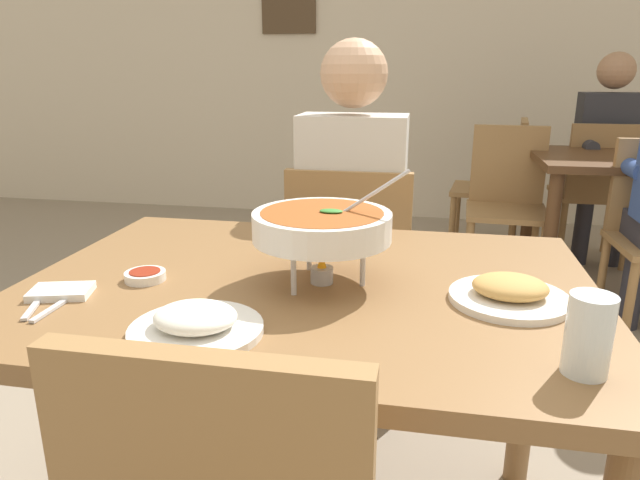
% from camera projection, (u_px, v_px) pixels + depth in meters
% --- Properties ---
extents(cafe_rear_partition, '(10.00, 0.10, 3.00)m').
position_uv_depth(cafe_rear_partition, '(403.00, 30.00, 4.48)').
color(cafe_rear_partition, beige).
rests_on(cafe_rear_partition, ground_plane).
extents(dining_table_main, '(1.25, 0.91, 0.76)m').
position_uv_depth(dining_table_main, '(308.00, 326.00, 1.30)').
color(dining_table_main, brown).
rests_on(dining_table_main, ground_plane).
extents(chair_diner_main, '(0.44, 0.44, 0.90)m').
position_uv_depth(chair_diner_main, '(351.00, 274.00, 2.04)').
color(chair_diner_main, olive).
rests_on(chair_diner_main, ground_plane).
extents(diner_main, '(0.40, 0.45, 1.31)m').
position_uv_depth(diner_main, '(353.00, 208.00, 2.00)').
color(diner_main, '#2D2D38').
rests_on(diner_main, ground_plane).
extents(curry_bowl, '(0.33, 0.30, 0.26)m').
position_uv_depth(curry_bowl, '(322.00, 226.00, 1.22)').
color(curry_bowl, silver).
rests_on(curry_bowl, dining_table_main).
extents(rice_plate, '(0.24, 0.24, 0.06)m').
position_uv_depth(rice_plate, '(196.00, 324.00, 1.01)').
color(rice_plate, white).
rests_on(rice_plate, dining_table_main).
extents(appetizer_plate, '(0.24, 0.24, 0.06)m').
position_uv_depth(appetizer_plate, '(510.00, 293.00, 1.15)').
color(appetizer_plate, white).
rests_on(appetizer_plate, dining_table_main).
extents(sauce_dish, '(0.09, 0.09, 0.02)m').
position_uv_depth(sauce_dish, '(145.00, 275.00, 1.27)').
color(sauce_dish, white).
rests_on(sauce_dish, dining_table_main).
extents(napkin_folded, '(0.14, 0.11, 0.02)m').
position_uv_depth(napkin_folded, '(61.00, 292.00, 1.18)').
color(napkin_folded, white).
rests_on(napkin_folded, dining_table_main).
extents(fork_utensil, '(0.07, 0.16, 0.01)m').
position_uv_depth(fork_utensil, '(37.00, 302.00, 1.14)').
color(fork_utensil, silver).
rests_on(fork_utensil, dining_table_main).
extents(spoon_utensil, '(0.01, 0.17, 0.01)m').
position_uv_depth(spoon_utensil, '(60.00, 304.00, 1.13)').
color(spoon_utensil, silver).
rests_on(spoon_utensil, dining_table_main).
extents(drink_glass, '(0.07, 0.07, 0.13)m').
position_uv_depth(drink_glass, '(588.00, 339.00, 0.87)').
color(drink_glass, silver).
rests_on(drink_glass, dining_table_main).
extents(dining_table_far, '(1.00, 0.80, 0.76)m').
position_uv_depth(dining_table_far, '(629.00, 182.00, 3.07)').
color(dining_table_far, '#51331C').
rests_on(dining_table_far, ground_plane).
extents(chair_bg_middle, '(0.45, 0.45, 0.90)m').
position_uv_depth(chair_bg_middle, '(596.00, 186.00, 3.54)').
color(chair_bg_middle, olive).
rests_on(chair_bg_middle, ground_plane).
extents(chair_bg_right, '(0.46, 0.46, 0.90)m').
position_uv_depth(chair_bg_right, '(507.00, 196.00, 3.27)').
color(chair_bg_right, olive).
rests_on(chair_bg_right, ground_plane).
extents(chair_bg_corner, '(0.49, 0.49, 0.90)m').
position_uv_depth(chair_bg_corner, '(502.00, 180.00, 3.74)').
color(chair_bg_corner, olive).
rests_on(chair_bg_corner, ground_plane).
extents(patron_bg_middle, '(0.40, 0.45, 1.31)m').
position_uv_depth(patron_bg_middle, '(607.00, 147.00, 3.54)').
color(patron_bg_middle, '#2D2D38').
rests_on(patron_bg_middle, ground_plane).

